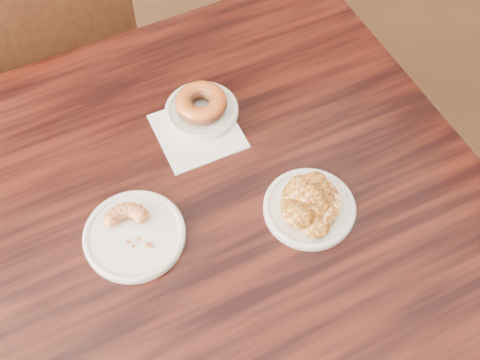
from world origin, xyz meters
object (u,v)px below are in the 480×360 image
cafe_table (225,280)px  glazed_donut (201,103)px  chair_far (55,58)px  apple_fritter (311,202)px  cruller_fragment (133,230)px

cafe_table → glazed_donut: glazed_donut is taller
cafe_table → chair_far: chair_far is taller
cafe_table → apple_fritter: bearing=-34.2°
cafe_table → cruller_fragment: size_ratio=9.67×
cruller_fragment → glazed_donut: bearing=40.4°
chair_far → glazed_donut: 0.71m
cafe_table → cruller_fragment: (-0.17, 0.00, 0.40)m
cafe_table → apple_fritter: size_ratio=6.42×
cafe_table → apple_fritter: apple_fritter is taller
glazed_donut → apple_fritter: (0.07, -0.29, -0.00)m
cruller_fragment → chair_far: bearing=87.0°
cafe_table → cruller_fragment: bearing=-178.5°
cafe_table → glazed_donut: bearing=75.7°
cafe_table → chair_far: bearing=101.3°
chair_far → apple_fritter: size_ratio=6.01×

